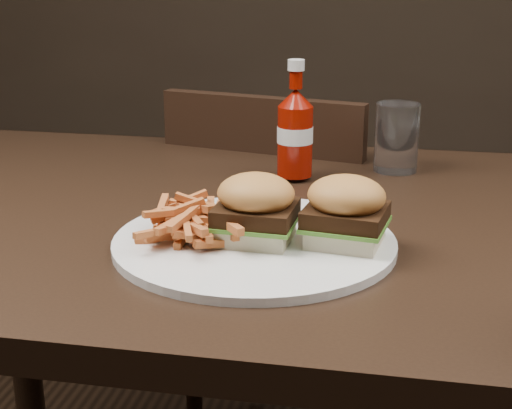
% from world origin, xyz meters
% --- Properties ---
extents(dining_table, '(1.20, 0.80, 0.04)m').
position_xyz_m(dining_table, '(0.00, 0.00, 0.73)').
color(dining_table, black).
rests_on(dining_table, ground).
extents(chair_far, '(0.46, 0.46, 0.04)m').
position_xyz_m(chair_far, '(-0.00, 0.50, 0.43)').
color(chair_far, black).
rests_on(chair_far, ground).
extents(plate, '(0.34, 0.34, 0.01)m').
position_xyz_m(plate, '(0.04, -0.13, 0.76)').
color(plate, white).
rests_on(plate, dining_table).
extents(sandwich_half_a, '(0.09, 0.08, 0.02)m').
position_xyz_m(sandwich_half_a, '(0.04, -0.14, 0.77)').
color(sandwich_half_a, beige).
rests_on(sandwich_half_a, plate).
extents(sandwich_half_b, '(0.09, 0.09, 0.02)m').
position_xyz_m(sandwich_half_b, '(0.15, -0.12, 0.77)').
color(sandwich_half_b, beige).
rests_on(sandwich_half_b, plate).
extents(fries_pile, '(0.12, 0.12, 0.05)m').
position_xyz_m(fries_pile, '(-0.03, -0.14, 0.78)').
color(fries_pile, '#AE6127').
rests_on(fries_pile, plate).
extents(ketchup_bottle, '(0.07, 0.07, 0.11)m').
position_xyz_m(ketchup_bottle, '(0.04, 0.17, 0.81)').
color(ketchup_bottle, maroon).
rests_on(ketchup_bottle, dining_table).
extents(tumbler, '(0.07, 0.07, 0.11)m').
position_xyz_m(tumbler, '(0.19, 0.25, 0.81)').
color(tumbler, white).
rests_on(tumbler, dining_table).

